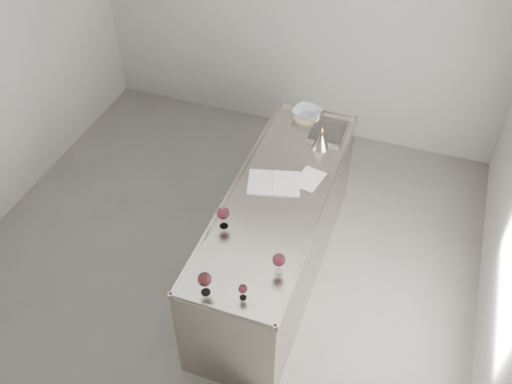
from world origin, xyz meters
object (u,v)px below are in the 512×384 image
(counter, at_px, (277,234))
(wine_funnel, at_px, (321,141))
(wine_glass_left, at_px, (223,214))
(notebook, at_px, (274,183))
(ceramic_bowl, at_px, (307,113))
(wine_glass_right, at_px, (279,260))
(wine_glass_middle, at_px, (205,280))
(wine_glass_small, at_px, (243,289))

(counter, relative_size, wine_funnel, 10.73)
(counter, distance_m, wine_funnel, 0.88)
(wine_glass_left, bearing_deg, counter, 59.81)
(wine_glass_left, bearing_deg, notebook, 70.71)
(wine_glass_left, distance_m, ceramic_bowl, 1.56)
(wine_glass_right, xyz_separation_m, notebook, (-0.32, 0.86, -0.12))
(wine_glass_middle, relative_size, notebook, 0.39)
(wine_glass_right, relative_size, notebook, 0.37)
(wine_glass_right, relative_size, wine_funnel, 0.79)
(ceramic_bowl, bearing_deg, counter, -86.04)
(wine_glass_right, height_order, notebook, wine_glass_right)
(wine_glass_middle, bearing_deg, notebook, 85.74)
(wine_funnel, bearing_deg, ceramic_bowl, 120.95)
(counter, relative_size, wine_glass_left, 13.02)
(counter, height_order, notebook, counter)
(counter, bearing_deg, notebook, 123.40)
(wine_glass_middle, distance_m, wine_glass_small, 0.26)
(wine_glass_right, xyz_separation_m, wine_funnel, (-0.08, 1.43, -0.06))
(wine_glass_middle, relative_size, wine_glass_small, 1.49)
(notebook, bearing_deg, wine_glass_left, -124.37)
(counter, bearing_deg, wine_glass_middle, -98.43)
(wine_glass_middle, xyz_separation_m, wine_glass_right, (0.41, 0.33, -0.01))
(wine_glass_left, distance_m, wine_glass_right, 0.59)
(wine_glass_left, bearing_deg, wine_funnel, 69.18)
(wine_glass_left, xyz_separation_m, wine_glass_middle, (0.11, -0.61, 0.00))
(counter, height_order, wine_funnel, wine_funnel)
(counter, xyz_separation_m, wine_funnel, (0.16, 0.68, 0.54))
(wine_glass_middle, xyz_separation_m, ceramic_bowl, (0.09, 2.16, -0.08))
(ceramic_bowl, bearing_deg, wine_glass_small, -85.54)
(wine_glass_right, bearing_deg, ceramic_bowl, 99.90)
(wine_glass_left, relative_size, wine_funnel, 0.82)
(notebook, bearing_deg, counter, -71.68)
(counter, distance_m, wine_glass_right, 0.99)
(wine_glass_small, relative_size, ceramic_bowl, 0.50)
(counter, height_order, wine_glass_middle, wine_glass_middle)
(wine_glass_small, height_order, wine_funnel, wine_funnel)
(notebook, relative_size, ceramic_bowl, 1.91)
(wine_glass_middle, distance_m, wine_funnel, 1.79)
(counter, bearing_deg, wine_glass_left, -120.19)
(wine_glass_left, relative_size, wine_glass_small, 1.48)
(wine_glass_small, bearing_deg, wine_glass_middle, -170.36)
(wine_glass_left, distance_m, wine_funnel, 1.23)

